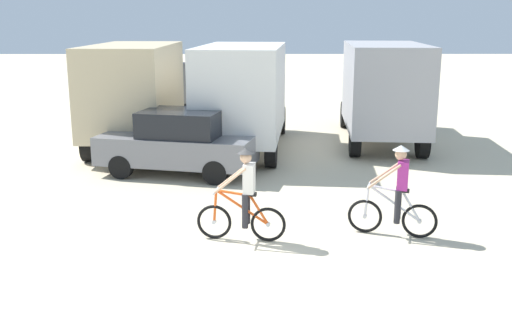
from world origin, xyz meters
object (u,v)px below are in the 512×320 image
(box_truck_white_box, at_px, (244,92))
(cyclist_cowboy_hat, at_px, (396,194))
(sedan_parked, at_px, (178,142))
(box_truck_grey_hauler, at_px, (382,88))
(cyclist_orange_shirt, at_px, (244,198))
(box_truck_tan_camper, at_px, (138,89))

(box_truck_white_box, relative_size, cyclist_cowboy_hat, 3.82)
(sedan_parked, bearing_deg, cyclist_cowboy_hat, -44.41)
(sedan_parked, bearing_deg, box_truck_white_box, 60.76)
(box_truck_white_box, distance_m, sedan_parked, 3.71)
(box_truck_grey_hauler, distance_m, cyclist_orange_shirt, 10.29)
(sedan_parked, relative_size, cyclist_orange_shirt, 2.47)
(box_truck_grey_hauler, xyz_separation_m, sedan_parked, (-6.37, -4.24, -0.99))
(box_truck_white_box, height_order, cyclist_orange_shirt, box_truck_white_box)
(sedan_parked, xyz_separation_m, cyclist_cowboy_hat, (4.80, -4.70, -0.04))
(box_truck_white_box, xyz_separation_m, box_truck_grey_hauler, (4.63, 1.12, 0.00))
(box_truck_tan_camper, xyz_separation_m, cyclist_orange_shirt, (3.59, -8.68, -1.03))
(box_truck_tan_camper, distance_m, cyclist_orange_shirt, 9.45)
(box_truck_tan_camper, xyz_separation_m, box_truck_grey_hauler, (8.12, 0.50, 0.00))
(box_truck_grey_hauler, bearing_deg, cyclist_cowboy_hat, -99.97)
(box_truck_tan_camper, relative_size, cyclist_orange_shirt, 3.75)
(box_truck_grey_hauler, distance_m, cyclist_cowboy_hat, 9.14)
(box_truck_white_box, relative_size, sedan_parked, 1.55)
(box_truck_white_box, bearing_deg, box_truck_grey_hauler, 13.64)
(box_truck_grey_hauler, height_order, cyclist_cowboy_hat, box_truck_grey_hauler)
(cyclist_cowboy_hat, bearing_deg, box_truck_grey_hauler, 80.03)
(cyclist_cowboy_hat, bearing_deg, cyclist_orange_shirt, -175.32)
(cyclist_orange_shirt, bearing_deg, box_truck_grey_hauler, 63.76)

